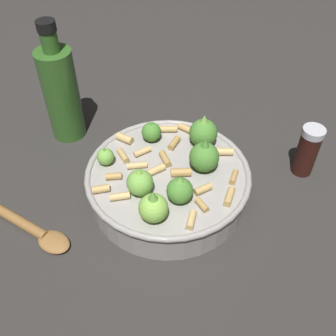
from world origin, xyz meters
TOP-DOWN VIEW (x-y plane):
  - ground_plane at (0.00, 0.00)m, footprint 2.40×2.40m
  - cooking_pan at (0.00, -0.00)m, footprint 0.26×0.26m
  - pepper_shaker at (0.20, -0.12)m, footprint 0.04×0.04m
  - olive_oil_bottle at (-0.02, 0.24)m, footprint 0.06×0.06m
  - wooden_spoon at (-0.20, 0.13)m, footprint 0.09×0.24m

SIDE VIEW (x-z plane):
  - ground_plane at x=0.00m, z-range 0.00..0.00m
  - wooden_spoon at x=-0.20m, z-range 0.00..0.02m
  - cooking_pan at x=0.00m, z-range -0.02..0.09m
  - pepper_shaker at x=0.20m, z-range 0.00..0.09m
  - olive_oil_bottle at x=-0.02m, z-range -0.02..0.20m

